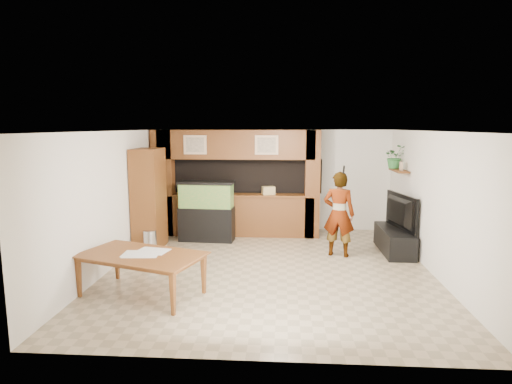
# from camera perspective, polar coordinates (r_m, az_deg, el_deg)

# --- Properties ---
(floor) EXTENTS (6.50, 6.50, 0.00)m
(floor) POSITION_cam_1_polar(r_m,az_deg,el_deg) (8.28, 1.77, -10.18)
(floor) COLOR #9E8A6D
(floor) RESTS_ON ground
(ceiling) EXTENTS (6.50, 6.50, 0.00)m
(ceiling) POSITION_cam_1_polar(r_m,az_deg,el_deg) (7.83, 1.86, 8.12)
(ceiling) COLOR white
(ceiling) RESTS_ON wall_back
(wall_back) EXTENTS (6.00, 0.00, 6.00)m
(wall_back) POSITION_cam_1_polar(r_m,az_deg,el_deg) (11.17, 2.38, 1.62)
(wall_back) COLOR silver
(wall_back) RESTS_ON floor
(wall_left) EXTENTS (0.00, 6.50, 6.50)m
(wall_left) POSITION_cam_1_polar(r_m,az_deg,el_deg) (8.59, -18.61, -0.99)
(wall_left) COLOR silver
(wall_left) RESTS_ON floor
(wall_right) EXTENTS (0.00, 6.50, 6.50)m
(wall_right) POSITION_cam_1_polar(r_m,az_deg,el_deg) (8.41, 22.71, -1.42)
(wall_right) COLOR silver
(wall_right) RESTS_ON floor
(partition) EXTENTS (4.20, 0.99, 2.60)m
(partition) POSITION_cam_1_polar(r_m,az_deg,el_deg) (10.62, -2.82, 1.32)
(partition) COLOR brown
(partition) RESTS_ON floor
(wall_clock) EXTENTS (0.05, 0.25, 0.25)m
(wall_clock) POSITION_cam_1_polar(r_m,az_deg,el_deg) (9.43, -16.30, 3.62)
(wall_clock) COLOR black
(wall_clock) RESTS_ON wall_left
(wall_shelf) EXTENTS (0.25, 0.90, 0.04)m
(wall_shelf) POSITION_cam_1_polar(r_m,az_deg,el_deg) (10.16, 18.51, 2.74)
(wall_shelf) COLOR brown
(wall_shelf) RESTS_ON wall_right
(pantry_cabinet) EXTENTS (0.55, 0.90, 2.21)m
(pantry_cabinet) POSITION_cam_1_polar(r_m,az_deg,el_deg) (9.70, -14.08, -0.89)
(pantry_cabinet) COLOR brown
(pantry_cabinet) RESTS_ON floor
(trash_can) EXTENTS (0.28, 0.28, 0.51)m
(trash_can) POSITION_cam_1_polar(r_m,az_deg,el_deg) (9.40, -13.95, -6.49)
(trash_can) COLOR #B2B2B7
(trash_can) RESTS_ON floor
(aquarium) EXTENTS (1.28, 0.48, 1.42)m
(aquarium) POSITION_cam_1_polar(r_m,az_deg,el_deg) (10.14, -6.61, -2.63)
(aquarium) COLOR black
(aquarium) RESTS_ON floor
(tv_stand) EXTENTS (0.56, 1.52, 0.51)m
(tv_stand) POSITION_cam_1_polar(r_m,az_deg,el_deg) (9.73, 17.94, -6.16)
(tv_stand) COLOR black
(tv_stand) RESTS_ON floor
(television) EXTENTS (0.44, 1.32, 0.76)m
(television) POSITION_cam_1_polar(r_m,az_deg,el_deg) (9.59, 18.12, -2.51)
(television) COLOR black
(television) RESTS_ON tv_stand
(photo_frame) EXTENTS (0.05, 0.14, 0.19)m
(photo_frame) POSITION_cam_1_polar(r_m,az_deg,el_deg) (9.98, 18.80, 3.28)
(photo_frame) COLOR tan
(photo_frame) RESTS_ON wall_shelf
(potted_plant) EXTENTS (0.57, 0.53, 0.55)m
(potted_plant) POSITION_cam_1_polar(r_m,az_deg,el_deg) (10.41, 18.02, 4.51)
(potted_plant) COLOR #2C6E32
(potted_plant) RESTS_ON wall_shelf
(person) EXTENTS (0.74, 0.59, 1.78)m
(person) POSITION_cam_1_polar(r_m,az_deg,el_deg) (9.02, 10.99, -2.91)
(person) COLOR tan
(person) RESTS_ON floor
(microphone) EXTENTS (0.04, 0.11, 0.17)m
(microphone) POSITION_cam_1_polar(r_m,az_deg,el_deg) (8.73, 11.63, 2.93)
(microphone) COLOR black
(microphone) RESTS_ON person
(dining_table) EXTENTS (2.19, 1.65, 0.68)m
(dining_table) POSITION_cam_1_polar(r_m,az_deg,el_deg) (7.16, -15.16, -10.68)
(dining_table) COLOR brown
(dining_table) RESTS_ON floor
(newspaper_a) EXTENTS (0.58, 0.44, 0.01)m
(newspaper_a) POSITION_cam_1_polar(r_m,az_deg,el_deg) (7.06, -15.05, -8.01)
(newspaper_a) COLOR silver
(newspaper_a) RESTS_ON dining_table
(newspaper_b) EXTENTS (0.52, 0.38, 0.01)m
(newspaper_b) POSITION_cam_1_polar(r_m,az_deg,el_deg) (7.09, -15.34, -7.95)
(newspaper_b) COLOR silver
(newspaper_b) RESTS_ON dining_table
(newspaper_c) EXTENTS (0.56, 0.46, 0.01)m
(newspaper_c) POSITION_cam_1_polar(r_m,az_deg,el_deg) (7.19, -13.62, -7.64)
(newspaper_c) COLOR silver
(newspaper_c) RESTS_ON dining_table
(counter_box) EXTENTS (0.34, 0.28, 0.20)m
(counter_box) POSITION_cam_1_polar(r_m,az_deg,el_deg) (10.40, 1.67, 0.20)
(counter_box) COLOR tan
(counter_box) RESTS_ON partition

